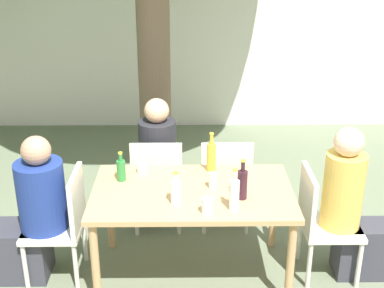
{
  "coord_description": "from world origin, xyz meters",
  "views": [
    {
      "loc": [
        -0.04,
        -3.55,
        2.62
      ],
      "look_at": [
        0.0,
        0.3,
        1.0
      ],
      "focal_mm": 50.0,
      "sensor_mm": 36.0,
      "label": 1
    }
  ],
  "objects_px": {
    "patio_chair_0": "(64,220)",
    "oil_cruet_2": "(211,156)",
    "green_bottle_1": "(121,170)",
    "person_seated_0": "(33,216)",
    "drinking_glass_2": "(142,168)",
    "patio_chair_3": "(225,179)",
    "water_bottle_0": "(176,191)",
    "person_seated_2": "(159,164)",
    "water_bottle_4": "(234,194)",
    "person_seated_1": "(351,212)",
    "drinking_glass_0": "(207,206)",
    "wine_bottle_3": "(242,184)",
    "drinking_glass_1": "(213,180)",
    "patio_chair_1": "(320,218)",
    "patio_chair_2": "(157,179)",
    "dining_table_front": "(192,200)"
  },
  "relations": [
    {
      "from": "person_seated_1",
      "to": "drinking_glass_2",
      "type": "distance_m",
      "value": 1.66
    },
    {
      "from": "oil_cruet_2",
      "to": "green_bottle_1",
      "type": "bearing_deg",
      "value": -166.69
    },
    {
      "from": "wine_bottle_3",
      "to": "patio_chair_3",
      "type": "bearing_deg",
      "value": 93.96
    },
    {
      "from": "patio_chair_2",
      "to": "drinking_glass_0",
      "type": "distance_m",
      "value": 1.14
    },
    {
      "from": "patio_chair_1",
      "to": "green_bottle_1",
      "type": "xyz_separation_m",
      "value": [
        -1.53,
        0.17,
        0.34
      ]
    },
    {
      "from": "patio_chair_1",
      "to": "water_bottle_4",
      "type": "relative_size",
      "value": 2.82
    },
    {
      "from": "oil_cruet_2",
      "to": "drinking_glass_2",
      "type": "relative_size",
      "value": 3.95
    },
    {
      "from": "green_bottle_1",
      "to": "patio_chair_1",
      "type": "bearing_deg",
      "value": -6.47
    },
    {
      "from": "water_bottle_0",
      "to": "green_bottle_1",
      "type": "height_order",
      "value": "water_bottle_0"
    },
    {
      "from": "patio_chair_0",
      "to": "patio_chair_3",
      "type": "distance_m",
      "value": 1.46
    },
    {
      "from": "person_seated_0",
      "to": "drinking_glass_1",
      "type": "relative_size",
      "value": 9.63
    },
    {
      "from": "patio_chair_2",
      "to": "drinking_glass_2",
      "type": "height_order",
      "value": "patio_chair_2"
    },
    {
      "from": "oil_cruet_2",
      "to": "drinking_glass_1",
      "type": "bearing_deg",
      "value": -90.33
    },
    {
      "from": "person_seated_1",
      "to": "drinking_glass_0",
      "type": "distance_m",
      "value": 1.2
    },
    {
      "from": "patio_chair_0",
      "to": "oil_cruet_2",
      "type": "relative_size",
      "value": 2.73
    },
    {
      "from": "person_seated_2",
      "to": "water_bottle_4",
      "type": "height_order",
      "value": "person_seated_2"
    },
    {
      "from": "wine_bottle_3",
      "to": "drinking_glass_2",
      "type": "bearing_deg",
      "value": 150.05
    },
    {
      "from": "person_seated_0",
      "to": "drinking_glass_0",
      "type": "xyz_separation_m",
      "value": [
        1.31,
        -0.34,
        0.27
      ]
    },
    {
      "from": "patio_chair_0",
      "to": "drinking_glass_0",
      "type": "distance_m",
      "value": 1.18
    },
    {
      "from": "patio_chair_3",
      "to": "water_bottle_0",
      "type": "xyz_separation_m",
      "value": [
        -0.42,
        -0.88,
        0.34
      ]
    },
    {
      "from": "green_bottle_1",
      "to": "wine_bottle_3",
      "type": "height_order",
      "value": "wine_bottle_3"
    },
    {
      "from": "person_seated_2",
      "to": "drinking_glass_0",
      "type": "relative_size",
      "value": 10.45
    },
    {
      "from": "green_bottle_1",
      "to": "oil_cruet_2",
      "type": "relative_size",
      "value": 0.73
    },
    {
      "from": "person_seated_2",
      "to": "green_bottle_1",
      "type": "bearing_deg",
      "value": 71.52
    },
    {
      "from": "dining_table_front",
      "to": "green_bottle_1",
      "type": "relative_size",
      "value": 6.35
    },
    {
      "from": "green_bottle_1",
      "to": "water_bottle_4",
      "type": "xyz_separation_m",
      "value": [
        0.83,
        -0.47,
        0.03
      ]
    },
    {
      "from": "drinking_glass_0",
      "to": "person_seated_2",
      "type": "bearing_deg",
      "value": 107.7
    },
    {
      "from": "patio_chair_0",
      "to": "water_bottle_4",
      "type": "bearing_deg",
      "value": 77.02
    },
    {
      "from": "patio_chair_0",
      "to": "patio_chair_2",
      "type": "bearing_deg",
      "value": 134.92
    },
    {
      "from": "person_seated_2",
      "to": "wine_bottle_3",
      "type": "relative_size",
      "value": 3.92
    },
    {
      "from": "patio_chair_0",
      "to": "person_seated_1",
      "type": "bearing_deg",
      "value": 90.0
    },
    {
      "from": "drinking_glass_2",
      "to": "patio_chair_2",
      "type": "bearing_deg",
      "value": 75.29
    },
    {
      "from": "patio_chair_0",
      "to": "oil_cruet_2",
      "type": "height_order",
      "value": "oil_cruet_2"
    },
    {
      "from": "person_seated_0",
      "to": "drinking_glass_2",
      "type": "xyz_separation_m",
      "value": [
        0.82,
        0.31,
        0.26
      ]
    },
    {
      "from": "dining_table_front",
      "to": "person_seated_2",
      "type": "xyz_separation_m",
      "value": [
        -0.3,
        0.91,
        -0.13
      ]
    },
    {
      "from": "person_seated_0",
      "to": "person_seated_1",
      "type": "bearing_deg",
      "value": 90.0
    },
    {
      "from": "person_seated_2",
      "to": "green_bottle_1",
      "type": "distance_m",
      "value": 0.84
    },
    {
      "from": "patio_chair_2",
      "to": "person_seated_0",
      "type": "relative_size",
      "value": 0.75
    },
    {
      "from": "patio_chair_3",
      "to": "person_seated_2",
      "type": "bearing_deg",
      "value": -21.1
    },
    {
      "from": "patio_chair_2",
      "to": "drinking_glass_1",
      "type": "xyz_separation_m",
      "value": [
        0.45,
        -0.64,
        0.31
      ]
    },
    {
      "from": "person_seated_1",
      "to": "drinking_glass_1",
      "type": "height_order",
      "value": "person_seated_1"
    },
    {
      "from": "water_bottle_0",
      "to": "drinking_glass_0",
      "type": "height_order",
      "value": "water_bottle_0"
    },
    {
      "from": "person_seated_0",
      "to": "oil_cruet_2",
      "type": "height_order",
      "value": "person_seated_0"
    },
    {
      "from": "person_seated_1",
      "to": "patio_chair_0",
      "type": "bearing_deg",
      "value": 90.0
    },
    {
      "from": "green_bottle_1",
      "to": "water_bottle_4",
      "type": "height_order",
      "value": "water_bottle_4"
    },
    {
      "from": "patio_chair_0",
      "to": "water_bottle_0",
      "type": "height_order",
      "value": "water_bottle_0"
    },
    {
      "from": "wine_bottle_3",
      "to": "water_bottle_4",
      "type": "distance_m",
      "value": 0.18
    },
    {
      "from": "patio_chair_0",
      "to": "patio_chair_1",
      "type": "xyz_separation_m",
      "value": [
        1.97,
        0.0,
        0.0
      ]
    },
    {
      "from": "green_bottle_1",
      "to": "wine_bottle_3",
      "type": "bearing_deg",
      "value": -18.4
    },
    {
      "from": "patio_chair_3",
      "to": "drinking_glass_2",
      "type": "bearing_deg",
      "value": 28.06
    }
  ]
}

